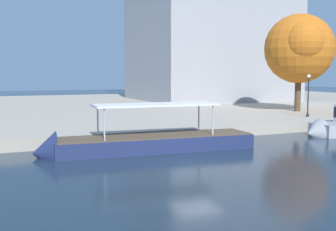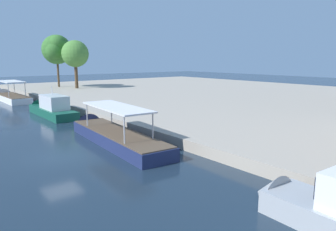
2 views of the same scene
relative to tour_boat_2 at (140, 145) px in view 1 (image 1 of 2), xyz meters
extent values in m
plane|color=#192838|center=(1.51, -4.86, -0.42)|extent=(220.00, 220.00, 0.00)
cube|color=#A39989|center=(1.51, 30.35, 0.00)|extent=(120.00, 55.00, 0.85)
cube|color=navy|center=(1.02, -0.07, -0.14)|extent=(12.95, 3.71, 1.30)
cone|color=navy|center=(-5.86, 0.41, -0.14)|extent=(1.57, 2.64, 2.55)
cube|color=brown|center=(1.02, -0.07, 0.55)|extent=(12.69, 3.55, 0.08)
cylinder|color=#B2B2B7|center=(-2.57, -0.96, 1.54)|extent=(0.10, 0.10, 1.90)
cylinder|color=#B2B2B7|center=(-2.41, 1.30, 1.54)|extent=(0.10, 0.10, 1.90)
cylinder|color=#B2B2B7|center=(4.45, -1.44, 1.54)|extent=(0.10, 0.10, 1.90)
cylinder|color=#B2B2B7|center=(4.61, 0.81, 1.54)|extent=(0.10, 0.10, 1.90)
cube|color=silver|center=(1.02, -0.07, 2.55)|extent=(8.09, 3.15, 0.12)
cone|color=#9EA3A8|center=(14.55, 0.37, -0.12)|extent=(1.30, 2.34, 2.29)
cylinder|color=black|center=(19.20, 6.31, 2.29)|extent=(0.12, 0.12, 3.72)
sphere|color=white|center=(19.20, 6.31, 4.30)|extent=(0.33, 0.33, 0.33)
cylinder|color=black|center=(19.20, 6.31, 0.58)|extent=(0.26, 0.26, 0.30)
cylinder|color=#4C3823|center=(22.41, 11.50, 2.43)|extent=(0.65, 0.65, 4.00)
sphere|color=#BC6019|center=(22.41, 11.50, 7.24)|extent=(7.51, 7.51, 7.51)
sphere|color=#BC6019|center=(21.45, 9.75, 7.73)|extent=(4.41, 4.41, 4.41)
sphere|color=#BC6019|center=(22.28, 11.41, 7.24)|extent=(4.76, 4.76, 4.76)
camera|label=1|loc=(-8.70, -24.64, 4.49)|focal=44.34mm
camera|label=2|loc=(22.69, -12.11, 6.27)|focal=33.97mm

